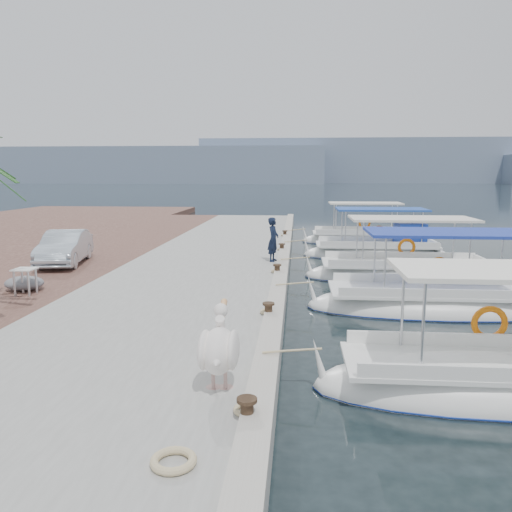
{
  "coord_description": "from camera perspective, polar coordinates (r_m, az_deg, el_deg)",
  "views": [
    {
      "loc": [
        0.28,
        -14.71,
        3.78
      ],
      "look_at": [
        -1.0,
        0.85,
        1.2
      ],
      "focal_mm": 35.0,
      "sensor_mm": 36.0,
      "label": 1
    }
  ],
  "objects": [
    {
      "name": "pelican",
      "position": [
        7.79,
        -4.23,
        -10.45
      ],
      "size": [
        0.6,
        1.59,
        1.24
      ],
      "color": "tan",
      "rests_on": "concrete_quay"
    },
    {
      "name": "parked_car",
      "position": [
        19.56,
        -21.02,
        0.91
      ],
      "size": [
        1.99,
        3.89,
        1.22
      ],
      "primitive_type": "imported",
      "rotation": [
        0.0,
        0.0,
        0.2
      ],
      "color": "silver",
      "rests_on": "cobblestone_strip"
    },
    {
      "name": "fishing_caique_e",
      "position": [
        28.21,
        11.9,
        1.73
      ],
      "size": [
        6.48,
        2.05,
        2.83
      ],
      "color": "white",
      "rests_on": "ground"
    },
    {
      "name": "concrete_quay",
      "position": [
        20.29,
        -4.67,
        -0.67
      ],
      "size": [
        6.0,
        40.0,
        0.5
      ],
      "primitive_type": "cube",
      "color": "gray",
      "rests_on": "ground"
    },
    {
      "name": "quay_curb",
      "position": [
        19.98,
        3.21,
        0.09
      ],
      "size": [
        0.44,
        40.0,
        0.12
      ],
      "primitive_type": "cube",
      "color": "#A6A194",
      "rests_on": "concrete_quay"
    },
    {
      "name": "tarp_bundle",
      "position": [
        15.68,
        -24.96,
        -2.83
      ],
      "size": [
        1.1,
        0.9,
        0.4
      ],
      "primitive_type": "ellipsoid",
      "color": "slate",
      "rests_on": "cobblestone_strip"
    },
    {
      "name": "fishing_caique_b",
      "position": [
        14.91,
        20.01,
        -5.39
      ],
      "size": [
        7.29,
        2.42,
        2.83
      ],
      "color": "white",
      "rests_on": "ground"
    },
    {
      "name": "fishing_caique_a",
      "position": [
        9.77,
        25.08,
        -13.5
      ],
      "size": [
        6.08,
        2.07,
        2.83
      ],
      "color": "white",
      "rests_on": "ground"
    },
    {
      "name": "ground",
      "position": [
        15.19,
        3.51,
        -5.04
      ],
      "size": [
        400.0,
        400.0,
        0.0
      ],
      "primitive_type": "plane",
      "color": "black",
      "rests_on": "ground"
    },
    {
      "name": "cobblestone_strip",
      "position": [
        21.67,
        -17.83,
        -0.45
      ],
      "size": [
        4.0,
        40.0,
        0.5
      ],
      "primitive_type": "cube",
      "color": "#4F302A",
      "rests_on": "ground"
    },
    {
      "name": "fishing_caique_d",
      "position": [
        23.6,
        13.78,
        0.37
      ],
      "size": [
        6.66,
        2.37,
        2.83
      ],
      "color": "white",
      "rests_on": "ground"
    },
    {
      "name": "fisherman",
      "position": [
        18.82,
        1.99,
        1.9
      ],
      "size": [
        0.53,
        0.69,
        1.67
      ],
      "primitive_type": "imported",
      "rotation": [
        0.0,
        0.0,
        1.33
      ],
      "color": "black",
      "rests_on": "concrete_quay"
    },
    {
      "name": "distant_hills",
      "position": [
        218.22,
        12.64,
        10.16
      ],
      "size": [
        330.0,
        60.0,
        18.0
      ],
      "color": "slate",
      "rests_on": "ground"
    },
    {
      "name": "fishing_caique_c",
      "position": [
        18.98,
        16.54,
        -2.12
      ],
      "size": [
        7.22,
        2.43,
        2.83
      ],
      "color": "white",
      "rests_on": "ground"
    },
    {
      "name": "mooring_bollards",
      "position": [
        16.51,
        2.43,
        -1.4
      ],
      "size": [
        0.28,
        20.28,
        0.33
      ],
      "color": "black",
      "rests_on": "concrete_quay"
    },
    {
      "name": "rope_coil",
      "position": [
        6.21,
        -9.41,
        -22.08
      ],
      "size": [
        0.54,
        0.54,
        0.1
      ],
      "primitive_type": "torus",
      "color": "#C6B284",
      "rests_on": "concrete_quay"
    },
    {
      "name": "folding_table",
      "position": [
        14.99,
        -24.9,
        -2.1
      ],
      "size": [
        0.55,
        0.55,
        0.73
      ],
      "color": "silver",
      "rests_on": "cobblestone_strip"
    }
  ]
}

